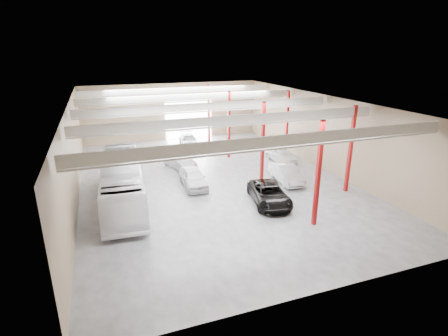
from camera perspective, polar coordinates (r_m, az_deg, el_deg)
depot_shell at (r=29.98m, az=-2.03°, el=7.24°), size 22.12×32.12×7.06m
coach_bus at (r=26.89m, az=-16.26°, el=-2.27°), size 3.53×12.17×3.35m
black_sedan at (r=26.39m, az=7.38°, el=-4.25°), size 3.40×5.66×1.47m
car_row_a at (r=29.40m, az=-5.04°, el=-1.60°), size 1.96×4.59×1.55m
car_row_b at (r=34.19m, az=-7.39°, el=1.23°), size 2.83×4.76×1.48m
car_row_c at (r=41.96m, az=-5.82°, el=4.56°), size 2.46×4.90×1.37m
car_right_near at (r=30.87m, az=10.07°, el=-0.81°), size 2.03×4.81×1.54m
car_right_far at (r=36.28m, az=9.25°, el=2.17°), size 1.88×4.34×1.46m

